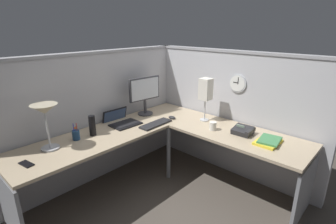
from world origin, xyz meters
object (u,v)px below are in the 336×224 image
Objects in this scene: cell_phone at (26,164)px; book_stack at (269,141)px; monitor at (145,93)px; coffee_mug at (213,126)px; thermos_flask at (92,126)px; office_phone at (243,131)px; keyboard at (156,124)px; computer_mouse at (172,117)px; desk_lamp_dome at (45,113)px; wall_clock at (238,83)px; laptop at (121,121)px; desk_lamp_paper at (206,90)px; pen_cup at (76,135)px.

cell_phone is 2.26m from book_stack.
coffee_mug is at bearing -81.12° from monitor.
thermos_flask reaches higher than office_phone.
keyboard is 4.48× the size of coffee_mug.
computer_mouse is at bearing -15.13° from cell_phone.
wall_clock is (1.90, -0.92, 0.11)m from desk_lamp_dome.
thermos_flask reaches higher than keyboard.
wall_clock reaches higher than computer_mouse.
thermos_flask is (-0.43, -0.07, 0.09)m from laptop.
desk_lamp_dome is at bearing 178.16° from thermos_flask.
coffee_mug reaches higher than cell_phone.
book_stack is at bearing -97.13° from desk_lamp_paper.
desk_lamp_dome is 2.11m from wall_clock.
desk_lamp_dome is at bearing -178.29° from pen_cup.
book_stack is 0.61m from coffee_mug.
computer_mouse is 1.70m from cell_phone.
laptop is 1.11m from coffee_mug.
wall_clock is at bearing 41.13° from office_phone.
monitor reaches higher than pen_cup.
book_stack is (-0.04, -0.29, -0.02)m from office_phone.
laptop is at bearing -177.51° from monitor.
laptop is at bearing 136.04° from wall_clock.
coffee_mug is at bearing -58.91° from laptop.
monitor is at bearing 3.42° from desk_lamp_dome.
thermos_flask reaches higher than laptop.
wall_clock is (1.01, -0.98, 0.45)m from laptop.
desk_lamp_paper is at bearing -54.75° from computer_mouse.
pen_cup is at bearing 1.71° from desk_lamp_dome.
wall_clock is at bearing -25.79° from desk_lamp_dome.
desk_lamp_paper is (1.65, -0.63, 0.02)m from desk_lamp_dome.
keyboard is at bearing 119.26° from coffee_mug.
thermos_flask reaches higher than cell_phone.
computer_mouse is 0.47× the size of thermos_flask.
coffee_mug is (-0.09, 0.61, 0.03)m from book_stack.
laptop reaches higher than keyboard.
coffee_mug is 0.62m from wall_clock.
keyboard is 1.41m from cell_phone.
monitor reaches higher than keyboard.
pen_cup is at bearing 130.25° from book_stack.
keyboard is 1.22m from desk_lamp_dome.
desk_lamp_paper is at bearing -34.40° from keyboard.
pen_cup is 0.57m from cell_phone.
desk_lamp_paper is at bearing 82.88° from office_phone.
computer_mouse is at bearing 96.12° from book_stack.
book_stack is (1.27, -1.50, -0.03)m from pen_cup.
office_phone is 0.67m from desk_lamp_paper.
wall_clock reaches higher than office_phone.
laptop is 0.64m from computer_mouse.
cell_phone is 0.65× the size of thermos_flask.
monitor reaches higher than thermos_flask.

